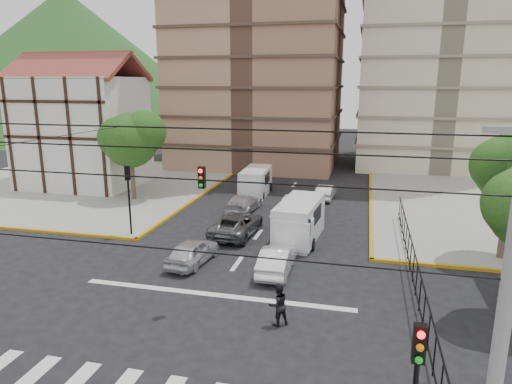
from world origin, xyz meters
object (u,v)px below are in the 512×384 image
(traffic_light_nw, at_px, (128,189))
(van_left_lane, at_px, (255,183))
(car_silver_front_left, at_px, (193,251))
(pedestrian_crosswalk, at_px, (278,305))
(traffic_light_se, at_px, (415,383))
(van_right_lane, at_px, (299,222))
(car_white_front_right, at_px, (277,259))

(traffic_light_nw, bearing_deg, van_left_lane, 67.09)
(car_silver_front_left, distance_m, pedestrian_crosswalk, 7.73)
(traffic_light_se, bearing_deg, car_silver_front_left, 129.46)
(traffic_light_se, distance_m, van_left_lane, 29.77)
(traffic_light_nw, distance_m, van_right_lane, 10.80)
(van_left_lane, bearing_deg, traffic_light_se, -71.44)
(car_white_front_right, bearing_deg, traffic_light_nw, -18.75)
(traffic_light_nw, bearing_deg, traffic_light_se, -45.00)
(van_right_lane, bearing_deg, pedestrian_crosswalk, -81.32)
(car_white_front_right, height_order, pedestrian_crosswalk, pedestrian_crosswalk)
(car_silver_front_left, xyz_separation_m, car_white_front_right, (4.64, -0.06, 0.00))
(traffic_light_se, relative_size, van_right_lane, 0.78)
(pedestrian_crosswalk, bearing_deg, traffic_light_nw, -74.20)
(car_white_front_right, bearing_deg, traffic_light_se, 113.76)
(traffic_light_se, bearing_deg, van_right_lane, 106.48)
(car_silver_front_left, bearing_deg, van_left_lane, -82.54)
(car_silver_front_left, height_order, car_white_front_right, car_white_front_right)
(traffic_light_se, xyz_separation_m, van_left_lane, (-10.44, 27.80, -1.99))
(traffic_light_se, relative_size, car_white_front_right, 1.06)
(traffic_light_se, height_order, pedestrian_crosswalk, traffic_light_se)
(traffic_light_nw, distance_m, van_left_lane, 13.40)
(van_left_lane, bearing_deg, car_silver_front_left, -90.88)
(traffic_light_se, height_order, van_right_lane, traffic_light_se)
(van_right_lane, relative_size, van_left_lane, 1.10)
(van_left_lane, bearing_deg, car_white_front_right, -74.38)
(car_silver_front_left, xyz_separation_m, pedestrian_crosswalk, (5.69, -5.22, 0.20))
(traffic_light_se, bearing_deg, car_white_front_right, 114.16)
(car_white_front_right, xyz_separation_m, pedestrian_crosswalk, (1.06, -5.15, 0.20))
(traffic_light_se, distance_m, pedestrian_crosswalk, 8.66)
(traffic_light_nw, xyz_separation_m, car_white_front_right, (10.11, -3.35, -2.43))
(van_left_lane, distance_m, pedestrian_crosswalk, 21.56)
(traffic_light_nw, bearing_deg, pedestrian_crosswalk, -37.31)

